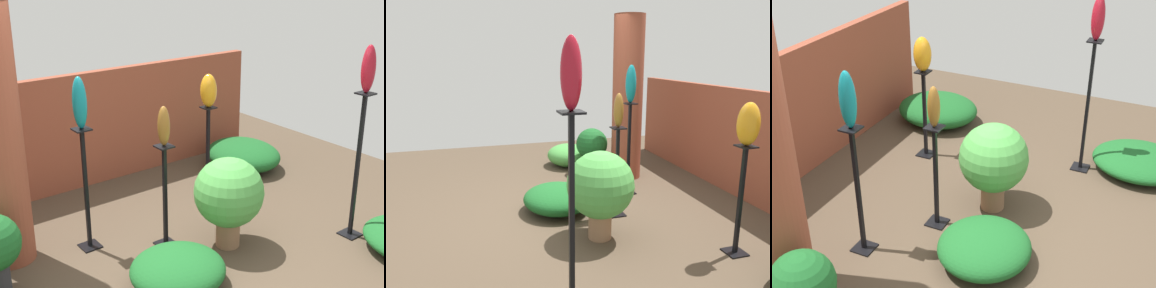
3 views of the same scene
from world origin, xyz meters
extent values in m
plane|color=#4C3D2D|center=(0.00, 0.00, 0.00)|extent=(8.00, 8.00, 0.00)
cube|color=brown|center=(0.00, 2.55, 0.74)|extent=(5.60, 0.12, 1.48)
cube|color=black|center=(1.30, 1.43, 0.01)|extent=(0.20, 0.20, 0.01)
cube|color=black|center=(1.30, 1.43, 0.55)|extent=(0.04, 0.04, 1.11)
cube|color=black|center=(1.30, 1.43, 1.10)|extent=(0.16, 0.16, 0.02)
cube|color=black|center=(1.80, -0.40, 0.01)|extent=(0.20, 0.20, 0.01)
cube|color=black|center=(1.80, -0.40, 0.79)|extent=(0.04, 0.04, 1.58)
cube|color=black|center=(1.80, -0.40, 1.57)|extent=(0.16, 0.16, 0.02)
cube|color=black|center=(-0.55, 1.09, 0.01)|extent=(0.20, 0.20, 0.01)
cube|color=black|center=(-0.55, 1.09, 0.65)|extent=(0.04, 0.04, 1.29)
cube|color=black|center=(-0.55, 1.09, 1.28)|extent=(0.16, 0.16, 0.02)
cube|color=black|center=(0.10, 0.65, 0.01)|extent=(0.20, 0.20, 0.01)
cube|color=black|center=(0.10, 0.65, 0.55)|extent=(0.04, 0.04, 1.10)
cube|color=black|center=(0.10, 0.65, 1.09)|extent=(0.16, 0.16, 0.02)
ellipsoid|color=orange|center=(1.30, 1.43, 1.31)|extent=(0.20, 0.21, 0.41)
ellipsoid|color=maroon|center=(1.80, -0.40, 1.82)|extent=(0.14, 0.14, 0.47)
ellipsoid|color=#0F727A|center=(-0.55, 1.09, 1.55)|extent=(0.14, 0.15, 0.51)
ellipsoid|color=brown|center=(0.10, 0.65, 1.30)|extent=(0.13, 0.12, 0.40)
cylinder|color=#936B4C|center=(0.61, 0.25, 0.15)|extent=(0.25, 0.25, 0.30)
sphere|color=#479942|center=(0.61, 0.25, 0.60)|extent=(0.72, 0.72, 0.72)
sphere|color=#195923|center=(-1.57, 0.89, 0.50)|extent=(0.52, 0.52, 0.52)
ellipsoid|color=#195923|center=(-0.23, -0.02, 0.16)|extent=(0.89, 0.86, 0.33)
ellipsoid|color=#195923|center=(2.01, -1.05, 0.14)|extent=(0.96, 1.11, 0.28)
ellipsoid|color=#195923|center=(2.19, 1.73, 0.19)|extent=(0.96, 1.12, 0.38)
camera|label=1|loc=(-2.67, -3.40, 2.90)|focal=50.00mm
camera|label=2|loc=(4.09, -1.04, 1.94)|focal=35.00mm
camera|label=3|loc=(-3.77, -1.48, 3.32)|focal=50.00mm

